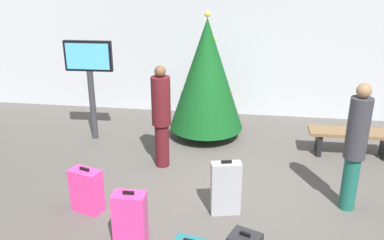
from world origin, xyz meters
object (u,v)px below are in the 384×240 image
flight_info_kiosk (90,71)px  traveller_1 (161,114)px  holiday_tree (207,74)px  suitcase_3 (226,188)px  traveller_0 (356,145)px  suitcase_4 (87,190)px  waiting_bench (352,137)px  suitcase_0 (130,221)px

flight_info_kiosk → traveller_1: (1.59, -0.97, -0.44)m
holiday_tree → traveller_1: holiday_tree is taller
traveller_1 → suitcase_3: (1.19, -1.32, -0.55)m
traveller_0 → suitcase_3: bearing=-167.7°
suitcase_3 → suitcase_4: suitcase_3 is taller
flight_info_kiosk → waiting_bench: flight_info_kiosk is taller
traveller_0 → traveller_1: size_ratio=1.05×
holiday_tree → suitcase_3: 2.88m
suitcase_4 → suitcase_0: bearing=-39.9°
waiting_bench → suitcase_0: bearing=-136.5°
traveller_0 → suitcase_3: (-1.74, -0.38, -0.61)m
flight_info_kiosk → waiting_bench: 5.04m
traveller_1 → suitcase_4: 1.82m
suitcase_0 → waiting_bench: bearing=43.5°
traveller_0 → suitcase_0: size_ratio=2.36×
holiday_tree → flight_info_kiosk: (-2.20, -0.39, 0.08)m
traveller_0 → traveller_1: (-2.93, 0.93, -0.06)m
holiday_tree → waiting_bench: 2.93m
traveller_1 → flight_info_kiosk: bearing=148.7°
waiting_bench → traveller_0: 1.97m
traveller_0 → suitcase_0: bearing=-155.6°
holiday_tree → traveller_0: (2.31, -2.29, -0.29)m
waiting_bench → traveller_0: bearing=-102.8°
waiting_bench → suitcase_0: size_ratio=1.95×
traveller_1 → suitcase_3: size_ratio=2.15×
suitcase_0 → suitcase_3: bearing=39.4°
flight_info_kiosk → holiday_tree: bearing=10.1°
waiting_bench → traveller_1: traveller_1 is taller
holiday_tree → waiting_bench: (2.73, -0.48, -0.94)m
suitcase_0 → suitcase_3: 1.44m
flight_info_kiosk → suitcase_4: 2.83m
holiday_tree → flight_info_kiosk: 2.24m
suitcase_0 → traveller_0: bearing=24.4°
waiting_bench → flight_info_kiosk: bearing=179.0°
suitcase_3 → holiday_tree: bearing=102.0°
suitcase_4 → traveller_1: bearing=63.1°
flight_info_kiosk → waiting_bench: size_ratio=1.27×
traveller_1 → suitcase_4: (-0.77, -1.53, -0.63)m
waiting_bench → suitcase_4: suitcase_4 is taller
holiday_tree → suitcase_3: (0.57, -2.68, -0.91)m
suitcase_3 → suitcase_0: bearing=-140.6°
waiting_bench → suitcase_4: 4.77m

